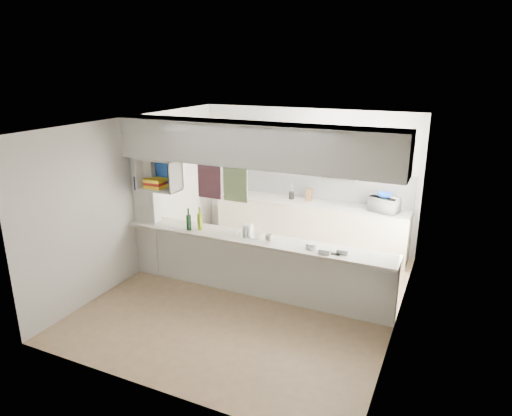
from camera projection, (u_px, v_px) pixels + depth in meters
The scene contains 16 objects.
floor at pixel (253, 294), 6.99m from camera, with size 4.80×4.80×0.00m, color #947456.
ceiling at pixel (253, 123), 6.20m from camera, with size 4.80×4.80×0.00m, color white.
wall_back at pixel (306, 178), 8.68m from camera, with size 4.20×4.20×0.00m, color silver.
wall_left at pixel (137, 197), 7.43m from camera, with size 4.80×4.80×0.00m, color silver.
wall_right at pixel (404, 235), 5.76m from camera, with size 4.80×4.80×0.00m, color silver.
servery_partition at pixel (242, 188), 6.56m from camera, with size 4.20×0.50×2.60m.
cubby_shelf at pixel (160, 176), 7.04m from camera, with size 0.65×0.35×0.50m.
kitchen_run at pixel (309, 206), 8.53m from camera, with size 3.60×0.63×2.24m.
microwave at pixel (385, 204), 7.87m from camera, with size 0.48×0.33×0.27m, color white.
bowl at pixel (385, 195), 7.80m from camera, with size 0.27×0.27×0.07m, color navy.
dish_rack at pixel (250, 231), 6.77m from camera, with size 0.40×0.33×0.20m.
cup at pixel (269, 238), 6.54m from camera, with size 0.12×0.12×0.09m, color white.
wine_bottles at pixel (194, 221), 7.00m from camera, with size 0.23×0.16×0.36m.
plastic_tubs at pixel (324, 249), 6.22m from camera, with size 0.60×0.23×0.08m.
utensil_jar at pixel (291, 195), 8.63m from camera, with size 0.10×0.10×0.14m, color black.
knife_block at pixel (309, 195), 8.51m from camera, with size 0.11×0.09×0.22m, color #51361C.
Camera 1 is at (2.65, -5.68, 3.35)m, focal length 32.00 mm.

